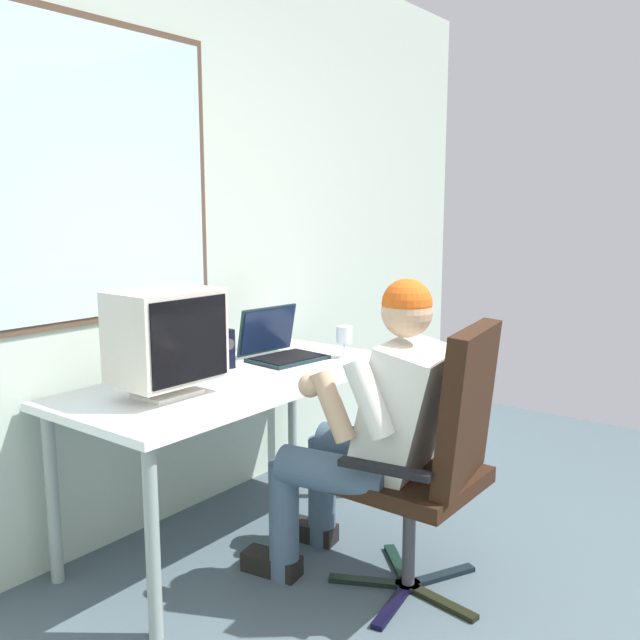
{
  "coord_description": "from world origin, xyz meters",
  "views": [
    {
      "loc": [
        -1.89,
        -0.09,
        1.46
      ],
      "look_at": [
        0.24,
        1.54,
        1.02
      ],
      "focal_mm": 38.45,
      "sensor_mm": 36.0,
      "label": 1
    }
  ],
  "objects_px": {
    "office_chair": "(439,448)",
    "wine_glass": "(344,336)",
    "crt_monitor": "(166,337)",
    "desk_speaker": "(223,349)",
    "person_seated": "(372,425)",
    "laptop": "(278,345)",
    "desk": "(238,392)"
  },
  "relations": [
    {
      "from": "office_chair",
      "to": "wine_glass",
      "type": "height_order",
      "value": "office_chair"
    },
    {
      "from": "crt_monitor",
      "to": "wine_glass",
      "type": "xyz_separation_m",
      "value": [
        0.97,
        -0.15,
        -0.13
      ]
    },
    {
      "from": "office_chair",
      "to": "wine_glass",
      "type": "xyz_separation_m",
      "value": [
        0.49,
        0.78,
        0.26
      ]
    },
    {
      "from": "desk_speaker",
      "to": "person_seated",
      "type": "bearing_deg",
      "value": -91.35
    },
    {
      "from": "crt_monitor",
      "to": "laptop",
      "type": "xyz_separation_m",
      "value": [
        0.77,
        0.1,
        -0.17
      ]
    },
    {
      "from": "crt_monitor",
      "to": "desk_speaker",
      "type": "distance_m",
      "value": 0.51
    },
    {
      "from": "office_chair",
      "to": "person_seated",
      "type": "bearing_deg",
      "value": 98.21
    },
    {
      "from": "office_chair",
      "to": "crt_monitor",
      "type": "xyz_separation_m",
      "value": [
        -0.48,
        0.93,
        0.38
      ]
    },
    {
      "from": "crt_monitor",
      "to": "laptop",
      "type": "distance_m",
      "value": 0.79
    },
    {
      "from": "crt_monitor",
      "to": "person_seated",
      "type": "bearing_deg",
      "value": -56.25
    },
    {
      "from": "desk",
      "to": "laptop",
      "type": "distance_m",
      "value": 0.41
    },
    {
      "from": "laptop",
      "to": "office_chair",
      "type": "bearing_deg",
      "value": -105.78
    },
    {
      "from": "person_seated",
      "to": "desk_speaker",
      "type": "xyz_separation_m",
      "value": [
        0.02,
        0.82,
        0.19
      ]
    },
    {
      "from": "desk_speaker",
      "to": "laptop",
      "type": "bearing_deg",
      "value": -11.7
    },
    {
      "from": "office_chair",
      "to": "desk_speaker",
      "type": "height_order",
      "value": "office_chair"
    },
    {
      "from": "wine_glass",
      "to": "desk_speaker",
      "type": "bearing_deg",
      "value": 148.7
    },
    {
      "from": "crt_monitor",
      "to": "office_chair",
      "type": "bearing_deg",
      "value": -62.65
    },
    {
      "from": "person_seated",
      "to": "desk_speaker",
      "type": "distance_m",
      "value": 0.84
    },
    {
      "from": "crt_monitor",
      "to": "desk_speaker",
      "type": "relative_size",
      "value": 2.31
    },
    {
      "from": "laptop",
      "to": "wine_glass",
      "type": "height_order",
      "value": "laptop"
    },
    {
      "from": "person_seated",
      "to": "crt_monitor",
      "type": "distance_m",
      "value": 0.86
    },
    {
      "from": "desk",
      "to": "office_chair",
      "type": "bearing_deg",
      "value": -84.77
    },
    {
      "from": "laptop",
      "to": "wine_glass",
      "type": "relative_size",
      "value": 2.4
    },
    {
      "from": "wine_glass",
      "to": "desk_speaker",
      "type": "relative_size",
      "value": 0.87
    },
    {
      "from": "wine_glass",
      "to": "desk_speaker",
      "type": "height_order",
      "value": "desk_speaker"
    },
    {
      "from": "person_seated",
      "to": "desk_speaker",
      "type": "bearing_deg",
      "value": 88.65
    },
    {
      "from": "office_chair",
      "to": "person_seated",
      "type": "distance_m",
      "value": 0.27
    },
    {
      "from": "desk",
      "to": "person_seated",
      "type": "relative_size",
      "value": 1.32
    },
    {
      "from": "office_chair",
      "to": "desk_speaker",
      "type": "xyz_separation_m",
      "value": [
        -0.02,
        1.09,
        0.24
      ]
    },
    {
      "from": "desk",
      "to": "desk_speaker",
      "type": "distance_m",
      "value": 0.23
    },
    {
      "from": "desk",
      "to": "crt_monitor",
      "type": "xyz_separation_m",
      "value": [
        -0.39,
        -0.01,
        0.31
      ]
    },
    {
      "from": "laptop",
      "to": "desk_speaker",
      "type": "bearing_deg",
      "value": 168.3
    }
  ]
}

